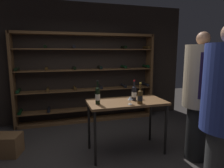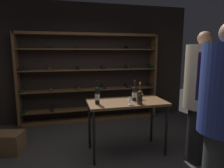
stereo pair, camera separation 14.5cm
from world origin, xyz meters
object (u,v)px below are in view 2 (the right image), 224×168
at_px(tasting_table, 127,107).
at_px(wine_glass_stemmed_right, 130,99).
at_px(wine_bottle_gold_foil, 140,97).
at_px(wine_glass_stemmed_center, 141,93).
at_px(person_guest_blue_shirt, 223,110).
at_px(wine_bottle_red_label, 134,93).
at_px(wine_crate, 8,143).
at_px(wine_bottle_amber_reserve, 97,95).
at_px(person_guest_plum_blouse, 201,92).
at_px(wine_rack, 91,79).

relative_size(tasting_table, wine_glass_stemmed_right, 10.01).
xyz_separation_m(wine_bottle_gold_foil, wine_glass_stemmed_right, (-0.16, 0.01, -0.02)).
bearing_deg(wine_glass_stemmed_center, person_guest_blue_shirt, -76.56).
height_order(wine_bottle_red_label, wine_glass_stemmed_right, wine_bottle_red_label).
xyz_separation_m(tasting_table, wine_glass_stemmed_right, (-0.02, -0.21, 0.19)).
xyz_separation_m(wine_crate, wine_glass_stemmed_right, (1.97, -0.67, 0.83)).
distance_m(wine_bottle_amber_reserve, wine_glass_stemmed_right, 0.51).
height_order(wine_bottle_amber_reserve, wine_glass_stemmed_right, wine_bottle_amber_reserve).
relative_size(person_guest_plum_blouse, wine_glass_stemmed_right, 15.53).
xyz_separation_m(tasting_table, person_guest_plum_blouse, (1.00, -0.53, 0.31)).
relative_size(wine_glass_stemmed_right, wine_glass_stemmed_center, 0.85).
bearing_deg(person_guest_blue_shirt, wine_bottle_red_label, -21.71).
distance_m(person_guest_plum_blouse, wine_bottle_amber_reserve, 1.59).
xyz_separation_m(tasting_table, person_guest_blue_shirt, (0.63, -1.38, 0.30)).
xyz_separation_m(wine_rack, wine_bottle_gold_foil, (0.51, -1.96, -0.05)).
relative_size(wine_bottle_gold_foil, wine_bottle_red_label, 0.99).
relative_size(wine_rack, wine_glass_stemmed_right, 26.12).
bearing_deg(person_guest_blue_shirt, wine_bottle_gold_foil, -18.10).
distance_m(wine_crate, wine_bottle_red_label, 2.35).
height_order(wine_bottle_gold_foil, wine_glass_stemmed_center, wine_bottle_gold_foil).
bearing_deg(person_guest_blue_shirt, wine_crate, 14.02).
height_order(person_guest_plum_blouse, wine_glass_stemmed_right, person_guest_plum_blouse).
height_order(tasting_table, wine_bottle_red_label, wine_bottle_red_label).
relative_size(person_guest_plum_blouse, wine_bottle_red_label, 5.80).
xyz_separation_m(wine_rack, wine_glass_stemmed_center, (0.65, -1.67, -0.05)).
distance_m(person_guest_plum_blouse, wine_glass_stemmed_right, 1.08).
bearing_deg(wine_rack, wine_bottle_red_label, -73.44).
xyz_separation_m(person_guest_plum_blouse, wine_bottle_red_label, (-0.86, 0.55, -0.08)).
relative_size(wine_bottle_amber_reserve, wine_glass_stemmed_right, 2.92).
distance_m(wine_rack, wine_bottle_red_label, 1.80).
bearing_deg(wine_rack, person_guest_plum_blouse, -58.76).
xyz_separation_m(wine_bottle_amber_reserve, wine_glass_stemmed_right, (0.49, -0.16, -0.05)).
relative_size(wine_crate, wine_bottle_red_label, 1.37).
xyz_separation_m(person_guest_plum_blouse, wine_bottle_amber_reserve, (-1.51, 0.48, -0.07)).
bearing_deg(wine_glass_stemmed_right, tasting_table, 84.26).
distance_m(tasting_table, wine_bottle_amber_reserve, 0.56).
bearing_deg(person_guest_plum_blouse, wine_crate, 29.13).
relative_size(wine_bottle_red_label, wine_glass_stemmed_right, 2.68).
distance_m(tasting_table, wine_bottle_gold_foil, 0.34).
bearing_deg(wine_bottle_amber_reserve, wine_bottle_red_label, 6.32).
xyz_separation_m(tasting_table, wine_bottle_amber_reserve, (-0.51, -0.06, 0.24)).
relative_size(person_guest_plum_blouse, wine_bottle_gold_foil, 5.83).
distance_m(person_guest_plum_blouse, wine_bottle_red_label, 1.03).
relative_size(person_guest_blue_shirt, wine_bottle_red_label, 5.81).
height_order(wine_rack, wine_glass_stemmed_right, wine_rack).
relative_size(person_guest_blue_shirt, wine_crate, 4.23).
relative_size(tasting_table, wine_glass_stemmed_center, 8.54).
relative_size(person_guest_plum_blouse, wine_bottle_amber_reserve, 5.31).
distance_m(tasting_table, person_guest_plum_blouse, 1.18).
bearing_deg(wine_glass_stemmed_center, wine_bottle_amber_reserve, -171.29).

